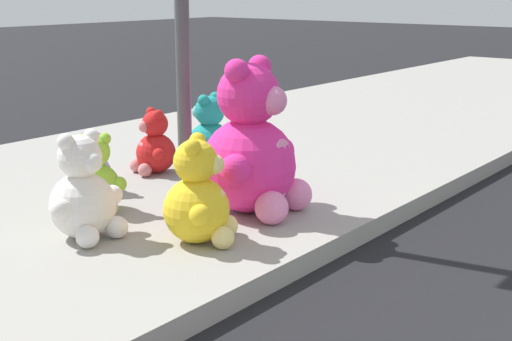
% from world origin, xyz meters
% --- Properties ---
extents(sidewalk, '(28.00, 4.40, 0.15)m').
position_xyz_m(sidewalk, '(0.00, 5.20, 0.07)').
color(sidewalk, '#9E9B93').
rests_on(sidewalk, ground_plane).
extents(plush_pink_large, '(0.89, 0.80, 1.16)m').
position_xyz_m(plush_pink_large, '(1.11, 3.81, 0.61)').
color(plush_pink_large, '#F22D93').
rests_on(plush_pink_large, sidewalk).
extents(plush_lavender, '(0.36, 0.37, 0.50)m').
position_xyz_m(plush_lavender, '(0.71, 5.20, 0.35)').
color(plush_lavender, '#B28CD8').
rests_on(plush_lavender, sidewalk).
extents(plush_teal, '(0.54, 0.49, 0.70)m').
position_xyz_m(plush_teal, '(1.93, 5.00, 0.43)').
color(plush_teal, teal).
rests_on(plush_teal, sidewalk).
extents(plush_white, '(0.56, 0.49, 0.73)m').
position_xyz_m(plush_white, '(-0.04, 4.33, 0.44)').
color(plush_white, white).
rests_on(plush_white, sidewalk).
extents(plush_yellow, '(0.50, 0.52, 0.72)m').
position_xyz_m(plush_yellow, '(0.38, 3.67, 0.44)').
color(plush_yellow, yellow).
rests_on(plush_yellow, sidewalk).
extents(plush_lime, '(0.42, 0.43, 0.60)m').
position_xyz_m(plush_lime, '(0.39, 4.74, 0.39)').
color(plush_lime, '#8CD133').
rests_on(plush_lime, sidewalk).
extents(plush_red, '(0.42, 0.43, 0.59)m').
position_xyz_m(plush_red, '(1.47, 5.24, 0.39)').
color(plush_red, red).
rests_on(plush_red, sidewalk).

